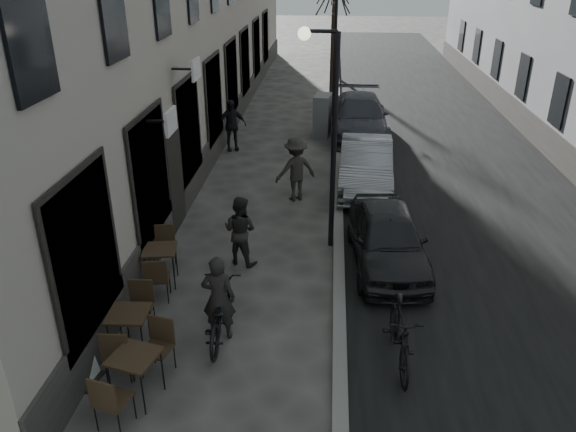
# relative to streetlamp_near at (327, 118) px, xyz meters

# --- Properties ---
(road) EXTENTS (7.30, 60.00, 0.00)m
(road) POSITION_rel_streetlamp_near_xyz_m (4.02, 10.00, -3.16)
(road) COLOR black
(road) RESTS_ON ground
(kerb) EXTENTS (0.25, 60.00, 0.12)m
(kerb) POSITION_rel_streetlamp_near_xyz_m (0.37, 10.00, -3.10)
(kerb) COLOR slate
(kerb) RESTS_ON ground
(streetlamp_near) EXTENTS (0.90, 0.28, 5.09)m
(streetlamp_near) POSITION_rel_streetlamp_near_xyz_m (0.00, 0.00, 0.00)
(streetlamp_near) COLOR black
(streetlamp_near) RESTS_ON ground
(streetlamp_far) EXTENTS (0.90, 0.28, 5.09)m
(streetlamp_far) POSITION_rel_streetlamp_near_xyz_m (0.00, 12.00, 0.00)
(streetlamp_far) COLOR black
(streetlamp_far) RESTS_ON ground
(bistro_set_a) EXTENTS (0.87, 1.75, 1.00)m
(bistro_set_a) POSITION_rel_streetlamp_near_xyz_m (-2.84, -5.42, -2.65)
(bistro_set_a) COLOR #322416
(bistro_set_a) RESTS_ON ground
(bistro_set_b) EXTENTS (0.71, 1.70, 0.99)m
(bistro_set_b) POSITION_rel_streetlamp_near_xyz_m (-3.31, -4.32, -2.65)
(bistro_set_b) COLOR #322416
(bistro_set_b) RESTS_ON ground
(bistro_set_c) EXTENTS (0.79, 1.74, 1.00)m
(bistro_set_c) POSITION_rel_streetlamp_near_xyz_m (-3.42, -2.02, -2.65)
(bistro_set_c) COLOR #322416
(bistro_set_c) RESTS_ON ground
(sign_board) EXTENTS (0.40, 0.58, 0.94)m
(sign_board) POSITION_rel_streetlamp_near_xyz_m (-3.83, -5.14, -2.78)
(sign_board) COLOR black
(sign_board) RESTS_ON ground
(utility_cabinet) EXTENTS (0.71, 1.12, 1.59)m
(utility_cabinet) POSITION_rel_streetlamp_near_xyz_m (-0.24, 8.98, -2.36)
(utility_cabinet) COLOR slate
(utility_cabinet) RESTS_ON ground
(bicycle) EXTENTS (0.72, 1.97, 1.03)m
(bicycle) POSITION_rel_streetlamp_near_xyz_m (-1.84, -3.74, -2.65)
(bicycle) COLOR black
(bicycle) RESTS_ON ground
(cyclist_rider) EXTENTS (0.62, 0.42, 1.68)m
(cyclist_rider) POSITION_rel_streetlamp_near_xyz_m (-1.84, -3.74, -2.32)
(cyclist_rider) COLOR black
(cyclist_rider) RESTS_ON ground
(pedestrian_near) EXTENTS (0.96, 0.86, 1.63)m
(pedestrian_near) POSITION_rel_streetlamp_near_xyz_m (-1.87, -1.00, -2.34)
(pedestrian_near) COLOR black
(pedestrian_near) RESTS_ON ground
(pedestrian_mid) EXTENTS (1.38, 1.16, 1.85)m
(pedestrian_mid) POSITION_rel_streetlamp_near_xyz_m (-0.86, 2.72, -2.24)
(pedestrian_mid) COLOR #2B2925
(pedestrian_mid) RESTS_ON ground
(pedestrian_far) EXTENTS (1.16, 0.78, 1.82)m
(pedestrian_far) POSITION_rel_streetlamp_near_xyz_m (-3.43, 7.00, -2.25)
(pedestrian_far) COLOR black
(pedestrian_far) RESTS_ON ground
(car_near) EXTENTS (1.83, 4.01, 1.34)m
(car_near) POSITION_rel_streetlamp_near_xyz_m (1.44, -0.81, -2.49)
(car_near) COLOR black
(car_near) RESTS_ON ground
(car_mid) EXTENTS (1.71, 4.39, 1.43)m
(car_mid) POSITION_rel_streetlamp_near_xyz_m (1.17, 3.81, -2.45)
(car_mid) COLOR gray
(car_mid) RESTS_ON ground
(car_far) EXTENTS (2.13, 5.20, 1.51)m
(car_far) POSITION_rel_streetlamp_near_xyz_m (1.17, 9.07, -2.41)
(car_far) COLOR #34353D
(car_far) RESTS_ON ground
(moped) EXTENTS (0.64, 1.97, 1.17)m
(moped) POSITION_rel_streetlamp_near_xyz_m (1.37, -4.24, -2.57)
(moped) COLOR black
(moped) RESTS_ON ground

